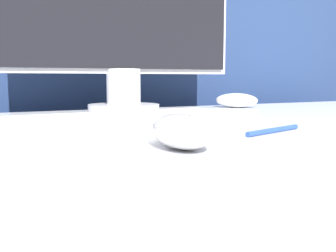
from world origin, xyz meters
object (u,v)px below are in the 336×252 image
(computer_mouse_near, at_px, (181,131))
(monitor, at_px, (122,11))
(keyboard, at_px, (110,121))
(computer_mouse_far, at_px, (236,100))

(computer_mouse_near, distance_m, monitor, 0.57)
(computer_mouse_near, xyz_separation_m, keyboard, (-0.02, 0.22, -0.01))
(computer_mouse_near, relative_size, monitor, 0.21)
(monitor, height_order, computer_mouse_far, monitor)
(computer_mouse_near, height_order, keyboard, computer_mouse_near)
(keyboard, height_order, monitor, monitor)
(keyboard, bearing_deg, computer_mouse_far, 27.57)
(computer_mouse_near, bearing_deg, monitor, 84.46)
(keyboard, height_order, computer_mouse_far, computer_mouse_far)
(computer_mouse_near, relative_size, computer_mouse_far, 0.91)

